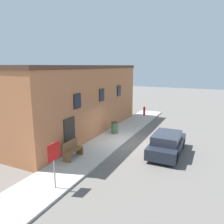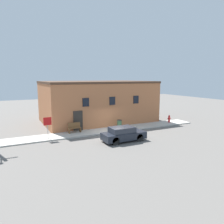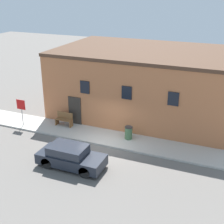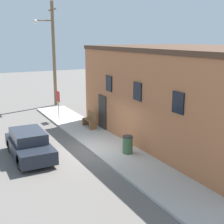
{
  "view_description": "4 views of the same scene",
  "coord_description": "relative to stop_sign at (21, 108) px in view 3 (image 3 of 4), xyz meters",
  "views": [
    {
      "loc": [
        -13.05,
        -5.17,
        5.14
      ],
      "look_at": [
        0.26,
        1.14,
        2.0
      ],
      "focal_mm": 35.0,
      "sensor_mm": 36.0,
      "label": 1
    },
    {
      "loc": [
        -10.06,
        -19.26,
        5.63
      ],
      "look_at": [
        0.26,
        1.14,
        2.0
      ],
      "focal_mm": 35.0,
      "sensor_mm": 36.0,
      "label": 2
    },
    {
      "loc": [
        7.45,
        -16.26,
        9.79
      ],
      "look_at": [
        0.26,
        1.14,
        2.0
      ],
      "focal_mm": 50.0,
      "sensor_mm": 36.0,
      "label": 3
    },
    {
      "loc": [
        13.78,
        -5.91,
        5.64
      ],
      "look_at": [
        0.26,
        1.14,
        2.0
      ],
      "focal_mm": 50.0,
      "sensor_mm": 36.0,
      "label": 4
    }
  ],
  "objects": [
    {
      "name": "ground_plane",
      "position": [
        6.57,
        -0.52,
        -1.51
      ],
      "size": [
        80.0,
        80.0,
        0.0
      ],
      "primitive_type": "plane",
      "color": "#66605B"
    },
    {
      "name": "sidewalk",
      "position": [
        6.57,
        0.62,
        -1.45
      ],
      "size": [
        21.2,
        2.29,
        0.11
      ],
      "color": "#BCB7AD",
      "rests_on": "ground"
    },
    {
      "name": "brick_building",
      "position": [
        7.43,
        6.05,
        1.08
      ],
      "size": [
        13.47,
        8.71,
        5.17
      ],
      "color": "#B26B42",
      "rests_on": "ground"
    },
    {
      "name": "stop_sign",
      "position": [
        0.0,
        0.0,
        0.0
      ],
      "size": [
        0.72,
        0.06,
        1.98
      ],
      "color": "gray",
      "rests_on": "sidewalk"
    },
    {
      "name": "bench",
      "position": [
        2.83,
        1.14,
        -0.93
      ],
      "size": [
        1.26,
        0.44,
        0.99
      ],
      "color": "brown",
      "rests_on": "sidewalk"
    },
    {
      "name": "trash_bin",
      "position": [
        7.9,
        0.92,
        -0.95
      ],
      "size": [
        0.52,
        0.52,
        0.88
      ],
      "color": "#426642",
      "rests_on": "sidewalk"
    },
    {
      "name": "parked_car",
      "position": [
        5.93,
        -3.4,
        -0.87
      ],
      "size": [
        3.89,
        1.63,
        1.3
      ],
      "color": "black",
      "rests_on": "ground"
    }
  ]
}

